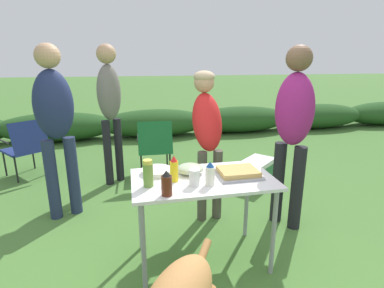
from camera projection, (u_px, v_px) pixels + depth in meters
name	position (u px, v px, depth m)	size (l,w,h in m)	color
ground_plane	(202.00, 259.00, 2.53)	(60.00, 60.00, 0.00)	#477533
shrub_hedge	(155.00, 123.00, 6.57)	(14.40, 0.90, 0.58)	#234C1E
folding_table	(203.00, 187.00, 2.35)	(1.10, 0.64, 0.74)	white
food_tray	(238.00, 173.00, 2.36)	(0.34, 0.28, 0.06)	#9E9EA3
plate_stack	(157.00, 171.00, 2.42)	(0.25, 0.25, 0.04)	white
mixing_bowl	(190.00, 169.00, 2.41)	(0.22, 0.22, 0.08)	#ADBC99
paper_cup_stack	(194.00, 177.00, 2.17)	(0.08, 0.08, 0.12)	white
relish_jar	(148.00, 174.00, 2.15)	(0.07, 0.07, 0.20)	olive
mustard_bottle	(174.00, 169.00, 2.24)	(0.06, 0.06, 0.20)	yellow
bbq_sauce_bottle	(167.00, 184.00, 2.01)	(0.07, 0.07, 0.18)	#562314
mayo_bottle	(210.00, 174.00, 2.17)	(0.07, 0.07, 0.18)	silver
standing_person_with_beanie	(207.00, 126.00, 3.03)	(0.33, 0.45, 1.52)	#4C473D
standing_person_in_navy_coat	(110.00, 100.00, 3.84)	(0.41, 0.39, 1.82)	black
standing_person_in_dark_puffer	(293.00, 122.00, 2.80)	(0.43, 0.46, 1.76)	black
standing_person_in_red_jacket	(55.00, 117.00, 2.97)	(0.45, 0.40, 1.78)	#232D4C
camp_chair_green_behind_table	(26.00, 146.00, 4.18)	(0.73, 0.75, 0.83)	navy
camp_chair_near_hedge	(155.00, 145.00, 4.21)	(0.50, 0.60, 0.83)	#19602D
cooler_box	(257.00, 172.00, 4.03)	(0.57, 0.56, 0.34)	#286B3D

